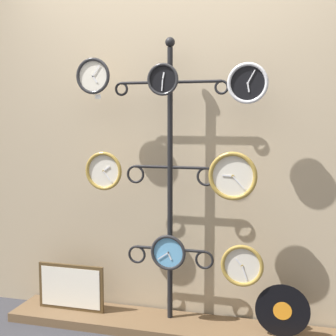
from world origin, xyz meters
The scene contains 13 objects.
shop_wall centered at (0.00, 0.57, 1.40)m, with size 4.40×0.04×2.80m.
low_shelf centered at (0.00, 0.35, 0.03)m, with size 2.20×0.36×0.06m.
display_stand centered at (0.00, 0.41, 0.55)m, with size 0.76×0.44×1.92m.
clock_top_left centered at (-0.50, 0.33, 1.68)m, with size 0.24×0.04×0.24m.
clock_top_center centered at (-0.02, 0.31, 1.64)m, with size 0.20×0.04×0.20m.
clock_top_right centered at (0.51, 0.32, 1.61)m, with size 0.25×0.04×0.25m.
clock_middle_left centered at (-0.42, 0.31, 1.06)m, with size 0.26×0.04×0.26m.
clock_middle_right centered at (0.43, 0.30, 1.05)m, with size 0.30×0.04×0.30m.
clock_bottom_center centered at (0.02, 0.31, 0.54)m, with size 0.23×0.04×0.23m.
clock_bottom_right centered at (0.49, 0.30, 0.50)m, with size 0.27×0.04×0.27m.
vinyl_record centered at (0.74, 0.32, 0.23)m, with size 0.33×0.01×0.33m.
picture_frame centered at (-0.70, 0.35, 0.22)m, with size 0.49×0.02×0.33m.
price_tag_upper centered at (-0.47, 0.33, 1.54)m, with size 0.04×0.00×0.03m.
Camera 1 is at (0.80, -2.53, 1.40)m, focal length 50.00 mm.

